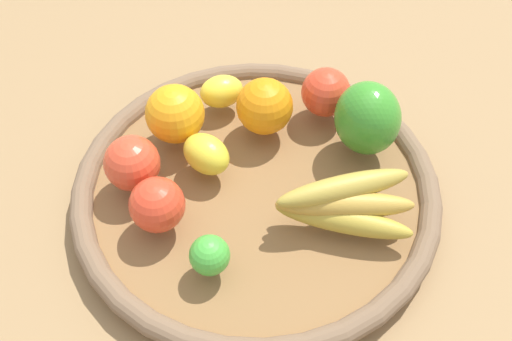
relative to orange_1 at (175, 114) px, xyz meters
The scene contains 12 objects.
ground_plane 0.15m from the orange_1, 16.48° to the left, with size 2.40×2.40×0.00m, color olive.
basket 0.14m from the orange_1, 16.48° to the left, with size 0.47×0.47×0.04m.
orange_1 is the anchor object (origin of this frame).
banana_bunch 0.25m from the orange_1, 19.87° to the left, with size 0.15×0.16×0.06m.
apple_0 0.20m from the orange_1, 66.95° to the left, with size 0.07×0.07×0.07m, color red.
orange_0 0.12m from the orange_1, 61.25° to the left, with size 0.08×0.08×0.08m, color orange.
apple_2 0.14m from the orange_1, 40.03° to the right, with size 0.07×0.07×0.07m, color red.
lime_0 0.21m from the orange_1, 21.54° to the right, with size 0.05×0.05×0.05m, color green.
apple_1 0.09m from the orange_1, 65.98° to the right, with size 0.07×0.07×0.07m, color #D84328.
bell_pepper 0.25m from the orange_1, 49.29° to the left, with size 0.09×0.08×0.10m, color #398F28.
lemon_0 0.08m from the orange_1, 100.08° to the left, with size 0.06×0.04×0.04m, color yellow.
lemon_1 0.07m from the orange_1, ahead, with size 0.07×0.05×0.05m, color yellow.
Camera 1 is at (0.40, -0.29, 0.65)m, focal length 44.21 mm.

